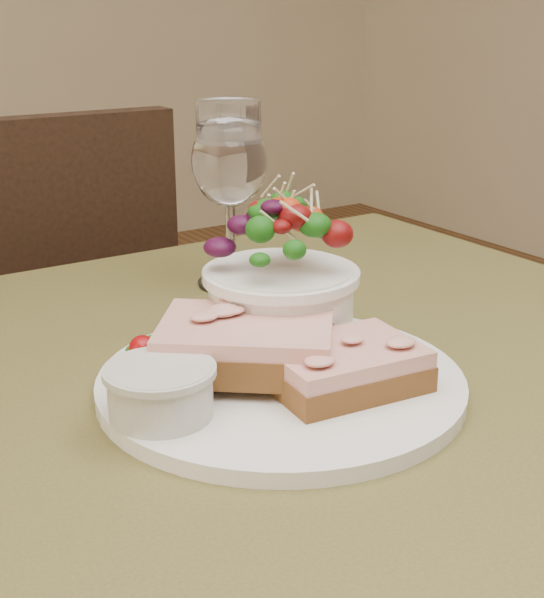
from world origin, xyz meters
TOP-DOWN VIEW (x-y plane):
  - cafe_table at (0.00, 0.00)m, footprint 0.80×0.80m
  - chair_far at (-0.06, 0.70)m, footprint 0.42×0.42m
  - dinner_plate at (-0.03, -0.00)m, footprint 0.28×0.28m
  - sandwich_front at (0.00, -0.04)m, footprint 0.12×0.09m
  - sandwich_back at (-0.05, 0.01)m, footprint 0.16×0.16m
  - ramekin at (-0.13, -0.01)m, footprint 0.07×0.07m
  - salad_bowl at (0.01, 0.06)m, footprint 0.12×0.12m
  - garnish at (-0.09, 0.09)m, footprint 0.05×0.04m
  - wine_glass at (0.07, 0.24)m, footprint 0.08×0.08m

SIDE VIEW (x-z plane):
  - chair_far at x=-0.06m, z-range -0.16..0.74m
  - cafe_table at x=0.00m, z-range 0.27..1.02m
  - dinner_plate at x=-0.03m, z-range 0.75..0.76m
  - garnish at x=-0.09m, z-range 0.76..0.78m
  - sandwich_front at x=0.00m, z-range 0.76..0.79m
  - ramekin at x=-0.13m, z-range 0.76..0.80m
  - sandwich_back at x=-0.05m, z-range 0.77..0.80m
  - salad_bowl at x=0.01m, z-range 0.76..0.88m
  - wine_glass at x=0.07m, z-range 0.79..0.96m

